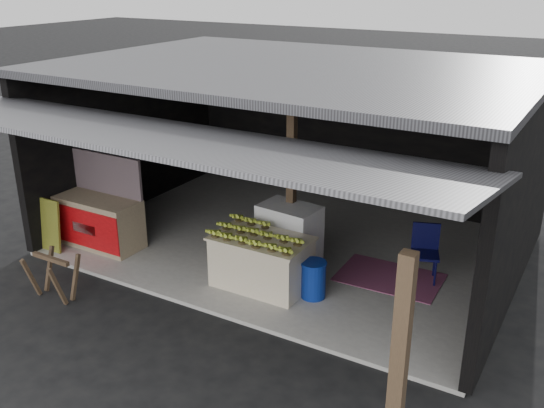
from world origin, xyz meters
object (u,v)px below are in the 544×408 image
Objects in this scene: sawhorse at (53,272)px; plastic_chair at (425,247)px; white_crate at (289,236)px; water_barrel at (313,280)px; neighbor_stall at (99,219)px; banana_table at (261,262)px.

plastic_chair is at bearing 35.62° from sawhorse.
water_barrel is at bearing -35.69° from white_crate.
white_crate is 3.21m from neighbor_stall.
plastic_chair is at bearing 35.81° from banana_table.
neighbor_stall reaches higher than white_crate.
banana_table is at bearing -86.30° from white_crate.
banana_table is 0.81m from water_barrel.
banana_table is 1.65× the size of plastic_chair.
neighbor_stall is (-3.08, -0.91, -0.04)m from white_crate.
banana_table reaches higher than sawhorse.
neighbor_stall reaches higher than sawhorse.
banana_table is at bearing -163.04° from plastic_chair.
sawhorse is 1.34× the size of water_barrel.
banana_table is 2.73× the size of water_barrel.
water_barrel is at bearing 29.24° from sawhorse.
banana_table is 2.05× the size of sawhorse.
white_crate is at bearing 45.50° from sawhorse.
banana_table is at bearing -173.88° from water_barrel.
white_crate reaches higher than banana_table.
banana_table is 3.05m from neighbor_stall.
water_barrel is at bearing -150.01° from plastic_chair.
sawhorse is at bearing -144.65° from banana_table.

